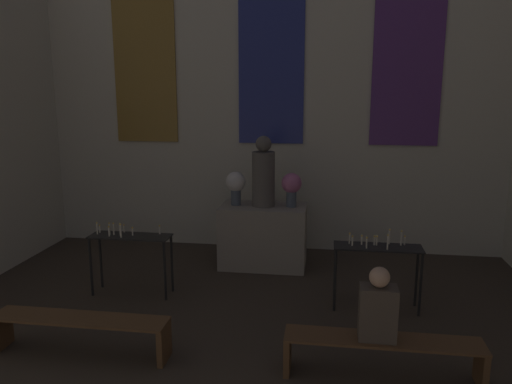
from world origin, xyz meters
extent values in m
cube|color=beige|center=(0.00, 9.83, 2.95)|extent=(8.18, 0.12, 5.90)
cube|color=olive|center=(-2.22, 9.75, 3.54)|extent=(1.11, 0.03, 3.31)
cube|color=navy|center=(0.00, 9.75, 3.54)|extent=(1.11, 0.03, 3.31)
cube|color=#60337F|center=(2.22, 9.75, 3.54)|extent=(1.11, 0.03, 3.31)
cube|color=gray|center=(0.00, 8.79, 0.50)|extent=(1.36, 0.76, 1.00)
cylinder|color=#5B5651|center=(0.00, 8.79, 1.43)|extent=(0.36, 0.36, 0.86)
sphere|color=#5B5651|center=(0.00, 8.79, 1.98)|extent=(0.25, 0.25, 0.25)
cylinder|color=#4C5666|center=(-0.44, 8.79, 1.13)|extent=(0.16, 0.16, 0.27)
sphere|color=silver|center=(-0.44, 8.79, 1.38)|extent=(0.31, 0.31, 0.31)
cylinder|color=#4C5666|center=(0.44, 8.79, 1.13)|extent=(0.16, 0.16, 0.27)
sphere|color=#C66B9E|center=(0.44, 8.79, 1.38)|extent=(0.31, 0.31, 0.31)
cube|color=black|center=(-1.66, 7.41, 0.84)|extent=(1.12, 0.36, 0.02)
cylinder|color=black|center=(-2.19, 7.26, 0.41)|extent=(0.04, 0.04, 0.83)
cylinder|color=black|center=(-1.13, 7.26, 0.41)|extent=(0.04, 0.04, 0.83)
cylinder|color=black|center=(-2.19, 7.56, 0.41)|extent=(0.04, 0.04, 0.83)
cylinder|color=black|center=(-1.13, 7.56, 0.41)|extent=(0.04, 0.04, 0.83)
cylinder|color=silver|center=(-1.93, 7.33, 0.91)|extent=(0.02, 0.02, 0.12)
sphere|color=#F9CC4C|center=(-1.93, 7.33, 0.98)|extent=(0.02, 0.02, 0.02)
cylinder|color=silver|center=(-1.79, 7.38, 0.92)|extent=(0.02, 0.02, 0.15)
sphere|color=#F9CC4C|center=(-1.79, 7.38, 1.01)|extent=(0.02, 0.02, 0.02)
cylinder|color=silver|center=(-2.13, 7.47, 0.89)|extent=(0.02, 0.02, 0.10)
sphere|color=#F9CC4C|center=(-2.13, 7.47, 0.95)|extent=(0.02, 0.02, 0.02)
cylinder|color=silver|center=(-1.63, 7.42, 0.89)|extent=(0.02, 0.02, 0.10)
sphere|color=#F9CC4C|center=(-1.63, 7.42, 0.96)|extent=(0.02, 0.02, 0.02)
cylinder|color=silver|center=(-1.95, 7.39, 0.92)|extent=(0.02, 0.02, 0.15)
sphere|color=#F9CC4C|center=(-1.95, 7.39, 1.01)|extent=(0.02, 0.02, 0.02)
cylinder|color=silver|center=(-1.28, 7.54, 0.90)|extent=(0.02, 0.02, 0.11)
sphere|color=#F9CC4C|center=(-1.28, 7.54, 0.96)|extent=(0.02, 0.02, 0.02)
cylinder|color=silver|center=(-2.13, 7.40, 0.92)|extent=(0.02, 0.02, 0.15)
sphere|color=#F9CC4C|center=(-2.13, 7.40, 1.01)|extent=(0.02, 0.02, 0.02)
cylinder|color=silver|center=(-1.74, 7.30, 0.93)|extent=(0.02, 0.02, 0.17)
sphere|color=#F9CC4C|center=(-1.74, 7.30, 1.03)|extent=(0.02, 0.02, 0.02)
cylinder|color=silver|center=(-1.89, 7.40, 0.92)|extent=(0.02, 0.02, 0.15)
sphere|color=#F9CC4C|center=(-1.89, 7.40, 1.01)|extent=(0.02, 0.02, 0.02)
cylinder|color=silver|center=(-1.80, 7.55, 0.89)|extent=(0.02, 0.02, 0.09)
sphere|color=#F9CC4C|center=(-1.80, 7.55, 0.95)|extent=(0.02, 0.02, 0.02)
cube|color=black|center=(1.66, 7.41, 0.84)|extent=(1.12, 0.36, 0.02)
cylinder|color=black|center=(1.13, 7.26, 0.41)|extent=(0.04, 0.04, 0.83)
cylinder|color=black|center=(2.19, 7.26, 0.41)|extent=(0.04, 0.04, 0.83)
cylinder|color=black|center=(1.13, 7.56, 0.41)|extent=(0.04, 0.04, 0.83)
cylinder|color=black|center=(2.19, 7.56, 0.41)|extent=(0.04, 0.04, 0.83)
cylinder|color=silver|center=(2.00, 7.53, 0.90)|extent=(0.02, 0.02, 0.10)
sphere|color=#F9CC4C|center=(2.00, 7.53, 0.96)|extent=(0.02, 0.02, 0.02)
cylinder|color=silver|center=(1.62, 7.46, 0.90)|extent=(0.02, 0.02, 0.11)
sphere|color=#F9CC4C|center=(1.62, 7.46, 0.96)|extent=(0.02, 0.02, 0.02)
cylinder|color=silver|center=(1.65, 7.45, 0.90)|extent=(0.02, 0.02, 0.11)
sphere|color=#F9CC4C|center=(1.65, 7.45, 0.96)|extent=(0.02, 0.02, 0.02)
cylinder|color=silver|center=(1.81, 7.54, 0.94)|extent=(0.02, 0.02, 0.18)
sphere|color=#F9CC4C|center=(1.81, 7.54, 1.04)|extent=(0.02, 0.02, 0.02)
cylinder|color=silver|center=(1.46, 7.46, 0.90)|extent=(0.02, 0.02, 0.11)
sphere|color=#F9CC4C|center=(1.46, 7.46, 0.96)|extent=(0.02, 0.02, 0.02)
cylinder|color=silver|center=(1.30, 7.47, 0.91)|extent=(0.02, 0.02, 0.12)
sphere|color=#F9CC4C|center=(1.30, 7.47, 0.98)|extent=(0.02, 0.02, 0.02)
cylinder|color=silver|center=(1.96, 7.50, 0.94)|extent=(0.02, 0.02, 0.18)
sphere|color=#F9CC4C|center=(1.96, 7.50, 1.04)|extent=(0.02, 0.02, 0.02)
cylinder|color=silver|center=(1.34, 7.39, 0.90)|extent=(0.02, 0.02, 0.11)
sphere|color=#F9CC4C|center=(1.34, 7.39, 0.97)|extent=(0.02, 0.02, 0.02)
cylinder|color=silver|center=(1.76, 7.30, 0.93)|extent=(0.02, 0.02, 0.18)
sphere|color=#F9CC4C|center=(1.76, 7.30, 1.03)|extent=(0.02, 0.02, 0.02)
cylinder|color=silver|center=(1.51, 7.31, 0.91)|extent=(0.02, 0.02, 0.13)
sphere|color=#F9CC4C|center=(1.51, 7.31, 0.98)|extent=(0.02, 0.02, 0.02)
cube|color=brown|center=(-1.58, 5.77, 0.41)|extent=(1.93, 0.36, 0.03)
cube|color=brown|center=(-2.52, 5.77, 0.20)|extent=(0.06, 0.32, 0.40)
cube|color=brown|center=(-0.65, 5.77, 0.20)|extent=(0.06, 0.32, 0.40)
cube|color=brown|center=(1.58, 5.77, 0.41)|extent=(1.93, 0.36, 0.03)
cube|color=brown|center=(0.65, 5.77, 0.20)|extent=(0.06, 0.32, 0.40)
cube|color=brown|center=(2.52, 5.77, 0.20)|extent=(0.06, 0.32, 0.40)
cube|color=#4C4238|center=(1.52, 5.77, 0.69)|extent=(0.36, 0.24, 0.54)
sphere|color=tan|center=(1.52, 5.77, 1.06)|extent=(0.20, 0.20, 0.20)
camera|label=1|loc=(1.01, 1.16, 2.83)|focal=35.00mm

